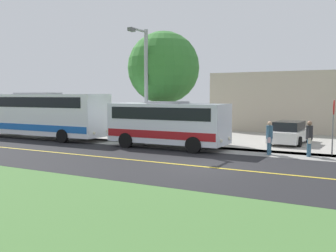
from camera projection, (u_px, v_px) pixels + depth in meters
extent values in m
plane|color=#477238|center=(197.00, 166.00, 16.55)|extent=(120.00, 120.00, 0.00)
cube|color=black|center=(197.00, 166.00, 16.55)|extent=(8.00, 100.00, 0.01)
cube|color=gray|center=(234.00, 151.00, 21.13)|extent=(2.40, 100.00, 0.01)
cube|color=#9E9991|center=(309.00, 140.00, 26.05)|extent=(14.00, 36.00, 0.01)
cube|color=gold|center=(197.00, 166.00, 16.55)|extent=(0.16, 100.00, 0.00)
cube|color=silver|center=(168.00, 123.00, 22.20)|extent=(2.40, 7.07, 2.29)
cube|color=maroon|center=(168.00, 133.00, 22.25)|extent=(2.44, 6.93, 0.44)
cube|color=black|center=(168.00, 113.00, 22.15)|extent=(2.44, 6.37, 0.70)
cube|color=gray|center=(168.00, 102.00, 22.10)|extent=(1.44, 2.12, 0.12)
cylinder|color=black|center=(210.00, 140.00, 22.32)|extent=(0.25, 0.90, 0.90)
cylinder|color=black|center=(193.00, 145.00, 20.20)|extent=(0.25, 0.90, 0.90)
cylinder|color=black|center=(147.00, 136.00, 24.37)|extent=(0.25, 0.90, 0.90)
cylinder|color=black|center=(126.00, 140.00, 22.26)|extent=(0.25, 0.90, 0.90)
sphere|color=#F2EACC|center=(229.00, 138.00, 21.18)|extent=(0.20, 0.20, 0.20)
sphere|color=#F2EACC|center=(221.00, 141.00, 20.02)|extent=(0.20, 0.20, 0.20)
cube|color=white|center=(38.00, 114.00, 27.24)|extent=(2.48, 11.30, 2.84)
cube|color=blue|center=(38.00, 126.00, 27.31)|extent=(2.52, 11.07, 0.44)
cube|color=black|center=(38.00, 102.00, 27.17)|extent=(2.52, 10.17, 0.70)
cube|color=gray|center=(38.00, 93.00, 27.12)|extent=(1.49, 3.39, 0.12)
cylinder|color=black|center=(87.00, 133.00, 26.79)|extent=(0.25, 0.90, 0.90)
cylinder|color=black|center=(62.00, 136.00, 24.61)|extent=(0.25, 0.90, 0.90)
cylinder|color=black|center=(19.00, 129.00, 30.08)|extent=(0.25, 0.90, 0.90)
sphere|color=#F2EACC|center=(107.00, 131.00, 25.26)|extent=(0.20, 0.20, 0.20)
sphere|color=#F2EACC|center=(94.00, 133.00, 24.07)|extent=(0.20, 0.20, 0.20)
cylinder|color=#335972|center=(309.00, 148.00, 19.26)|extent=(0.18, 0.18, 0.88)
cylinder|color=#335972|center=(309.00, 148.00, 19.09)|extent=(0.18, 0.18, 0.88)
cylinder|color=#262628|center=(309.00, 132.00, 19.11)|extent=(0.34, 0.34, 0.70)
sphere|color=#8C664C|center=(310.00, 123.00, 19.07)|extent=(0.24, 0.24, 0.24)
cylinder|color=#262628|center=(310.00, 131.00, 19.27)|extent=(0.29, 0.10, 0.63)
cube|color=beige|center=(311.00, 140.00, 19.35)|extent=(0.20, 0.12, 0.28)
cylinder|color=#262628|center=(309.00, 132.00, 18.95)|extent=(0.29, 0.10, 0.63)
cube|color=beige|center=(309.00, 141.00, 18.89)|extent=(0.20, 0.12, 0.28)
cylinder|color=#335972|center=(270.00, 146.00, 19.85)|extent=(0.18, 0.18, 0.86)
cylinder|color=#335972|center=(269.00, 147.00, 19.68)|extent=(0.18, 0.18, 0.86)
cylinder|color=#335972|center=(269.00, 132.00, 19.70)|extent=(0.34, 0.34, 0.68)
sphere|color=tan|center=(270.00, 123.00, 19.66)|extent=(0.23, 0.23, 0.23)
cylinder|color=#335972|center=(270.00, 131.00, 19.86)|extent=(0.28, 0.10, 0.61)
cube|color=white|center=(271.00, 139.00, 19.94)|extent=(0.20, 0.12, 0.28)
cylinder|color=#335972|center=(269.00, 132.00, 19.54)|extent=(0.28, 0.10, 0.61)
cube|color=beige|center=(269.00, 140.00, 19.48)|extent=(0.20, 0.12, 0.28)
cylinder|color=slate|center=(333.00, 134.00, 19.49)|extent=(0.07, 0.07, 2.20)
cylinder|color=red|center=(334.00, 107.00, 19.36)|extent=(0.76, 0.03, 0.76)
cylinder|color=#9E9EA3|center=(146.00, 88.00, 23.32)|extent=(0.24, 0.24, 7.15)
cylinder|color=#9E9EA3|center=(139.00, 30.00, 22.33)|extent=(1.60, 0.14, 0.14)
cube|color=#59595B|center=(131.00, 30.00, 21.64)|extent=(0.50, 0.24, 0.20)
cube|color=white|center=(290.00, 135.00, 24.30)|extent=(4.49, 2.04, 0.70)
cube|color=black|center=(289.00, 126.00, 24.08)|extent=(2.50, 1.66, 0.57)
cylinder|color=black|center=(281.00, 136.00, 25.95)|extent=(0.65, 0.26, 0.64)
cylinder|color=black|center=(308.00, 137.00, 25.02)|extent=(0.65, 0.26, 0.64)
cylinder|color=black|center=(270.00, 140.00, 23.63)|extent=(0.65, 0.26, 0.64)
cylinder|color=black|center=(299.00, 142.00, 22.69)|extent=(0.65, 0.26, 0.64)
cylinder|color=brown|center=(164.00, 118.00, 25.63)|extent=(0.36, 0.36, 3.16)
sphere|color=#387A33|center=(164.00, 68.00, 25.35)|extent=(4.85, 4.85, 4.85)
cube|color=#B7A893|center=(328.00, 102.00, 33.58)|extent=(10.00, 18.72, 5.07)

